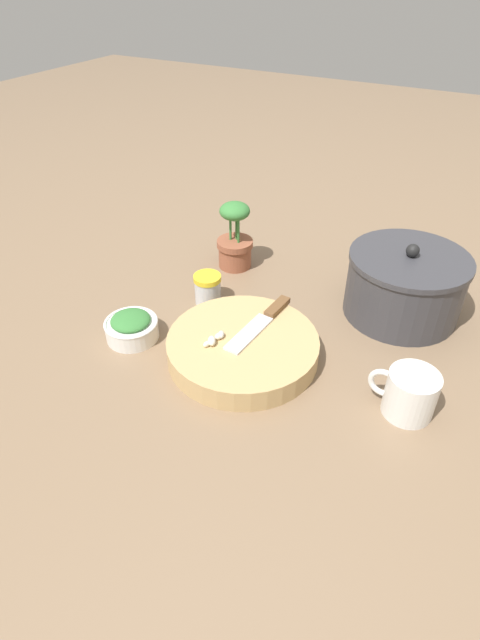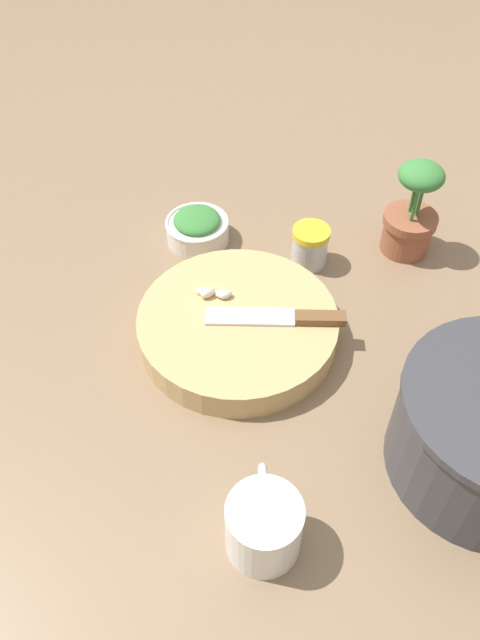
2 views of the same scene
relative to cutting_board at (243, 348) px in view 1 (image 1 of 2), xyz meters
name	(u,v)px [view 1 (image 1 of 2)]	position (x,y,z in m)	size (l,w,h in m)	color
ground_plane	(260,347)	(0.02, 0.04, -0.02)	(5.00, 5.00, 0.00)	#7F664C
cutting_board	(243,348)	(0.00, 0.00, 0.00)	(0.30, 0.30, 0.05)	tan
chef_knife	(262,320)	(0.01, 0.07, 0.03)	(0.05, 0.21, 0.01)	brown
garlic_cloves	(215,339)	(-0.04, -0.03, 0.03)	(0.03, 0.06, 0.02)	silver
herb_bowl	(132,327)	(-0.23, -0.06, 0.00)	(0.11, 0.11, 0.06)	silver
spice_jar	(208,289)	(-0.16, 0.13, 0.01)	(0.06, 0.06, 0.07)	silver
coffee_mug	(409,393)	(0.32, 0.01, 0.02)	(0.12, 0.09, 0.09)	silver
stock_pot	(405,285)	(0.24, 0.30, 0.05)	(0.26, 0.26, 0.17)	#38383D
potted_herb	(235,241)	(-0.19, 0.30, 0.05)	(0.09, 0.09, 0.17)	#935138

